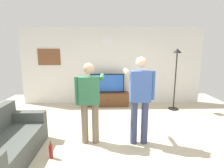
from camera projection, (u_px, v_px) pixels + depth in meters
ground_plane at (116, 145)px, 3.60m from camera, size 8.40×8.40×0.00m
back_wall at (112, 66)px, 6.23m from camera, size 6.40×0.10×2.70m
tv_stand at (107, 99)px, 6.10m from camera, size 1.47×0.44×0.47m
television at (107, 83)px, 6.03m from camera, size 1.16×0.07×0.65m
wall_clock at (107, 40)px, 5.99m from camera, size 0.32×0.03×0.32m
framed_picture at (49, 57)px, 6.05m from camera, size 0.77×0.04×0.56m
floor_lamp at (176, 67)px, 5.49m from camera, size 0.32×0.32×1.97m
person_standing_nearer_lamp at (90, 99)px, 3.54m from camera, size 0.58×0.78×1.68m
person_standing_nearer_couch at (140, 96)px, 3.49m from camera, size 0.58×0.78×1.80m
side_couch at (2, 145)px, 3.00m from camera, size 0.87×1.77×0.87m
beverage_bottle at (51, 151)px, 3.14m from camera, size 0.07×0.07×0.33m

